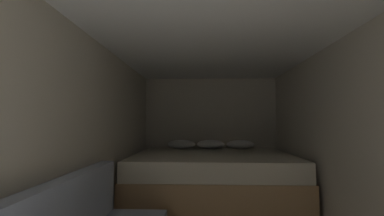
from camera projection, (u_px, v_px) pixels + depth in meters
The scene contains 5 objects.
wall_back at pixel (210, 134), 4.82m from camera, with size 2.41×0.05×1.98m, color beige.
wall_left at pixel (78, 147), 2.27m from camera, with size 0.05×5.15×1.98m, color beige.
wall_right at pixel (366, 148), 2.18m from camera, with size 0.05×5.15×1.98m, color beige.
ceiling_slab at pixel (218, 26), 2.28m from camera, with size 2.41×5.15×0.05m, color white.
bed at pixel (212, 180), 3.82m from camera, with size 2.19×1.81×0.90m.
Camera 1 is at (-0.13, -0.34, 1.19)m, focal length 25.37 mm.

